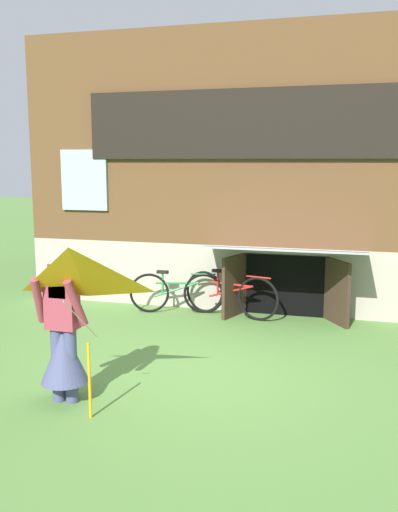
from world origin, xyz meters
The scene contains 6 objects.
ground_plane centered at (0.00, 0.00, 0.00)m, with size 60.00×60.00×0.00m, color #56843D.
log_house centered at (0.00, 5.49, 2.44)m, with size 8.14×6.10×4.88m.
person centered at (-1.13, -1.22, 0.69)m, with size 0.61×0.53×1.65m.
kite centered at (-0.70, -1.81, 1.36)m, with size 1.17×1.18×1.69m.
bicycle_red centered at (-0.12, 2.65, 0.39)m, with size 1.71×0.47×0.80m.
bicycle_green centered at (-1.09, 2.63, 0.36)m, with size 1.61×0.43×0.75m.
Camera 1 is at (1.87, -6.49, 2.62)m, focal length 39.54 mm.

